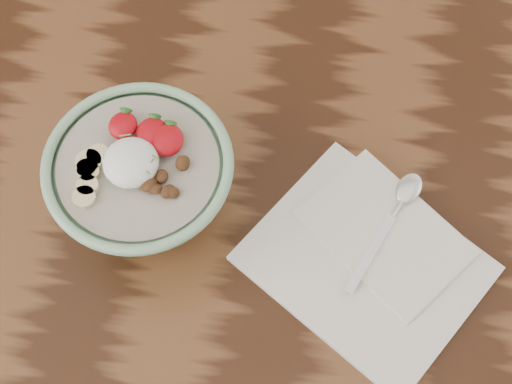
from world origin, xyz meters
TOP-DOWN VIEW (x-y plane):
  - table at (0.00, 0.00)cm, footprint 160.00×90.00cm
  - breakfast_bowl at (5.17, -3.84)cm, footprint 20.01×20.01cm
  - napkin at (30.86, -6.54)cm, footprint 30.98×29.60cm
  - spoon at (33.65, -0.13)cm, footprint 8.43×16.17cm

SIDE VIEW (x-z plane):
  - table at x=0.00cm, z-range 28.20..103.20cm
  - napkin at x=30.86cm, z-range 74.88..76.37cm
  - spoon at x=33.65cm, z-range 76.42..77.30cm
  - breakfast_bowl at x=5.17cm, z-range 75.05..88.55cm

